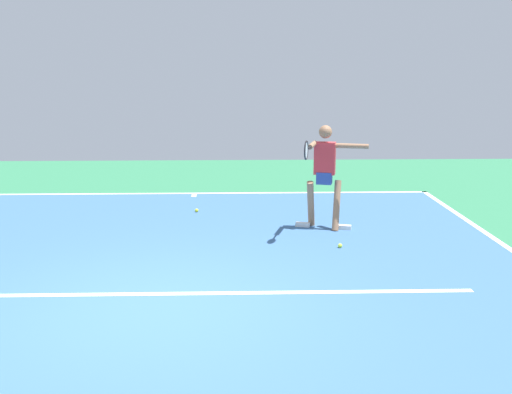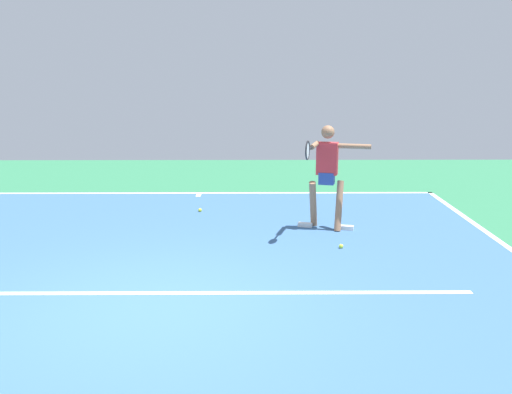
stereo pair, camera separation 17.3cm
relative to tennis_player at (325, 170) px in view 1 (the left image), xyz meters
The scene contains 8 objects.
ground_plane 4.15m from the tennis_player, 54.36° to the left, with size 21.69×21.69×0.00m, color #2D754C.
court_surface 4.15m from the tennis_player, 54.36° to the left, with size 10.02×12.47×0.00m, color #38608E.
court_line_baseline_near 3.87m from the tennis_player, 51.04° to the right, with size 10.02×0.10×0.01m, color white.
court_line_service 3.84m from the tennis_player, 50.78° to the left, with size 7.51×0.10×0.01m, color white.
court_line_centre_mark 3.72m from the tennis_player, 49.03° to the right, with size 0.10×0.30×0.01m, color white.
tennis_player is the anchor object (origin of this frame).
tennis_ball_near_service_line 1.45m from the tennis_player, 95.22° to the left, with size 0.07×0.07×0.07m, color #C6E53D.
tennis_ball_by_baseline 2.69m from the tennis_player, 29.02° to the right, with size 0.07×0.07×0.07m, color yellow.
Camera 1 is at (-0.94, 6.30, 2.64)m, focal length 41.80 mm.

